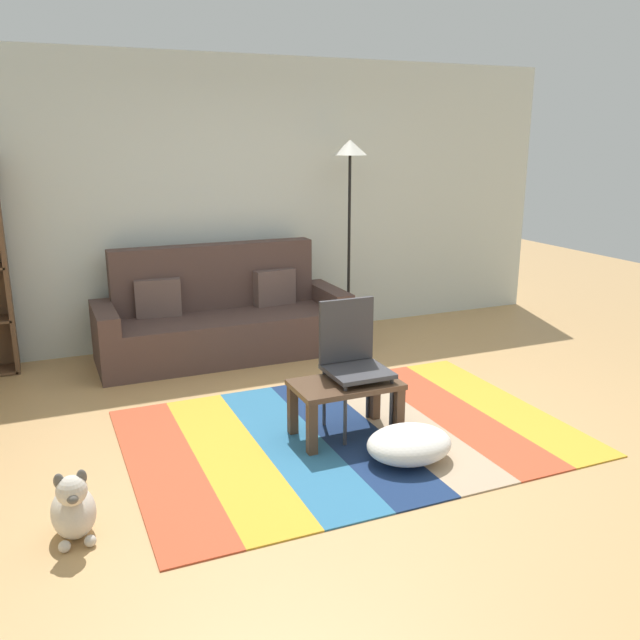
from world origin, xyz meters
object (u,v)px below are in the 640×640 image
Objects in this scene: pouf at (409,444)px; folding_chair at (352,354)px; dog at (73,509)px; standing_lamp at (350,175)px; couch at (222,319)px; tv_remote at (363,379)px; coffee_table at (346,393)px.

folding_chair reaches higher than pouf.
standing_lamp is (2.79, 2.62, 1.45)m from dog.
pouf is 0.74m from folding_chair.
dog reaches higher than pouf.
standing_lamp is (0.81, 2.58, 1.50)m from pouf.
dog is 4.09m from standing_lamp.
standing_lamp is at bearing 43.22° from dog.
folding_chair is at bearing -115.05° from standing_lamp.
folding_chair is at bearing 19.20° from dog.
couch is 2.51× the size of folding_chair.
standing_lamp reaches higher than pouf.
couch reaches higher than tv_remote.
pouf is (0.49, -2.54, -0.22)m from couch.
couch is 2.07m from coffee_table.
pouf is at bearing -55.21° from tv_remote.
coffee_table is (0.28, -2.05, -0.02)m from couch.
coffee_table is 0.79× the size of folding_chair.
folding_chair is (0.38, -1.94, 0.20)m from couch.
couch is at bearing 97.84° from coffee_table.
standing_lamp is 2.15× the size of folding_chair.
folding_chair is (-0.11, 0.61, 0.42)m from pouf.
couch is 1.17× the size of standing_lamp.
standing_lamp reaches higher than tv_remote.
dog is 2.01m from folding_chair.
dog is 2.65× the size of tv_remote.
dog is at bearing -140.77° from tv_remote.
dog is 0.44× the size of folding_chair.
couch is 1.98m from folding_chair.
dog is (-1.48, -2.59, -0.18)m from couch.
folding_chair is at bearing 48.81° from coffee_table.
folding_chair reaches higher than tv_remote.
coffee_table reaches higher than pouf.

